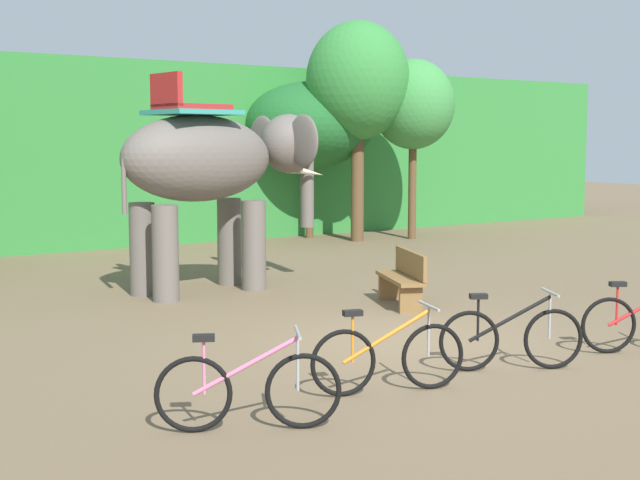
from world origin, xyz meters
TOP-DOWN VIEW (x-y plane):
  - ground_plane at (0.00, 0.00)m, footprint 80.00×80.00m
  - foliage_hedge at (0.00, 14.83)m, footprint 36.00×6.00m
  - tree_right at (5.82, 11.25)m, footprint 3.54×3.54m
  - tree_left at (6.45, 9.89)m, footprint 2.73×2.73m
  - tree_far_left at (7.99, 9.48)m, footprint 2.23×2.23m
  - elephant at (-0.29, 5.00)m, footprint 4.21×2.10m
  - bike_pink at (-3.57, -2.02)m, footprint 1.54×0.87m
  - bike_orange at (-1.75, -1.77)m, footprint 1.64×0.68m
  - bike_black at (0.00, -1.85)m, footprint 1.53×0.87m
  - wooden_bench at (1.53, 1.96)m, footprint 0.95×1.54m

SIDE VIEW (x-z plane):
  - ground_plane at x=0.00m, z-range 0.00..0.00m
  - bike_pink at x=-3.57m, z-range -0.07..0.85m
  - bike_orange at x=-1.75m, z-range -0.07..0.85m
  - bike_black at x=0.00m, z-range -0.07..0.85m
  - wooden_bench at x=1.53m, z-range 0.03..0.92m
  - elephant at x=-0.29m, z-range 0.31..4.09m
  - foliage_hedge at x=0.00m, z-range 0.00..4.67m
  - tree_right at x=5.82m, z-range 0.95..5.22m
  - tree_far_left at x=7.99m, z-range 1.19..6.04m
  - tree_left at x=6.45m, z-range 1.30..7.09m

